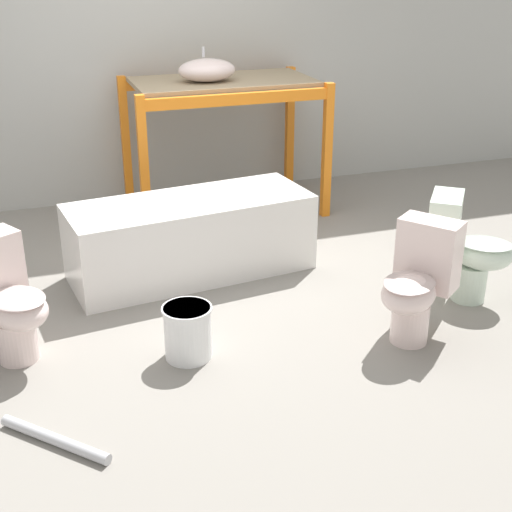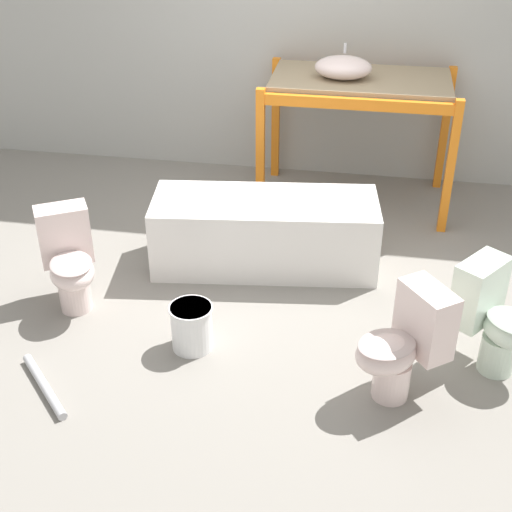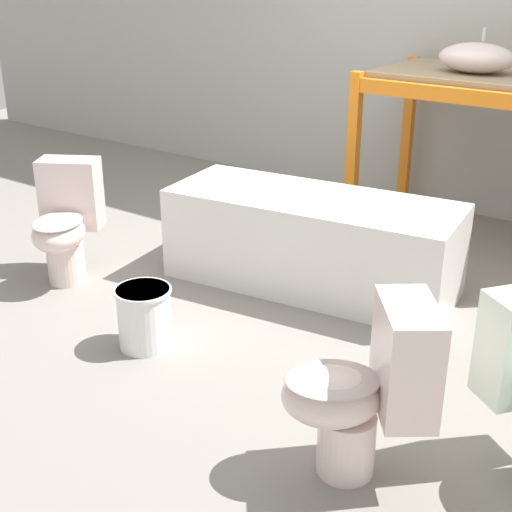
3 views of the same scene
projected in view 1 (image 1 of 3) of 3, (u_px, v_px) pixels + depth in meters
The scene contains 10 objects.
ground_plane at pixel (203, 273), 5.16m from camera, with size 12.00×12.00×0.00m, color gray.
warehouse_wall_rear at pixel (141, 18), 6.15m from camera, with size 10.80×0.08×3.20m.
shelving_rack at pixel (223, 101), 6.02m from camera, with size 1.63×0.94×1.15m.
sink_basin at pixel (207, 70), 5.81m from camera, with size 0.48×0.35×0.27m.
bathtub_main at pixel (191, 232), 5.04m from camera, with size 1.77×0.85×0.56m.
toilet_near at pixel (5, 298), 3.98m from camera, with size 0.56×0.64×0.71m.
toilet_far at pixel (418, 281), 4.17m from camera, with size 0.64×0.59×0.71m.
toilet_extra at pixel (464, 247), 4.65m from camera, with size 0.64×0.59×0.71m.
bucket_white at pixel (188, 331), 4.04m from camera, with size 0.29×0.29×0.32m.
loose_pipe at pixel (55, 439), 3.38m from camera, with size 0.48×0.51×0.06m.
Camera 1 is at (-1.14, -4.55, 2.18)m, focal length 50.00 mm.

